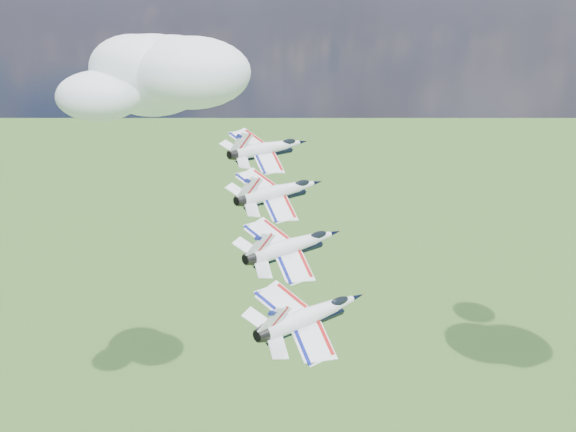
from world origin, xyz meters
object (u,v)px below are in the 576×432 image
Objects in this scene: jet_0 at (270,148)px; jet_3 at (314,314)px; jet_2 at (295,245)px; jet_1 at (281,191)px.

jet_0 reaches higher than jet_3.
jet_3 is (23.56, -22.84, -9.41)m from jet_0.
jet_0 is 22.76m from jet_2.
jet_0 is 1.00× the size of jet_2.
jet_0 is 1.00× the size of jet_1.
jet_2 is (7.85, -7.61, -3.14)m from jet_1.
jet_0 is at bearing 149.71° from jet_3.
jet_0 is at bearing 149.71° from jet_1.
jet_2 is (15.71, -15.23, -6.27)m from jet_0.
jet_0 is 1.00× the size of jet_3.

